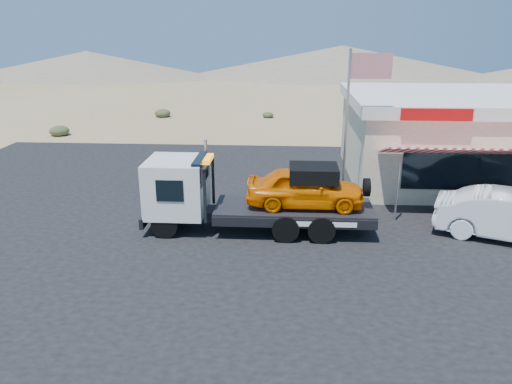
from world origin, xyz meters
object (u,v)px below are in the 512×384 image
flagpole (353,112)px  white_sedan (512,217)px  tow_truck (252,192)px  jerky_store (462,136)px

flagpole → white_sedan: bearing=-27.5°
tow_truck → white_sedan: 8.61m
jerky_store → flagpole: bearing=-141.2°
flagpole → jerky_store: bearing=38.8°
tow_truck → flagpole: size_ratio=1.28×
white_sedan → flagpole: flagpole is taller
white_sedan → jerky_store: jerky_store is taller
tow_truck → white_sedan: size_ratio=1.60×
white_sedan → flagpole: 6.40m
tow_truck → jerky_store: size_ratio=0.74×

